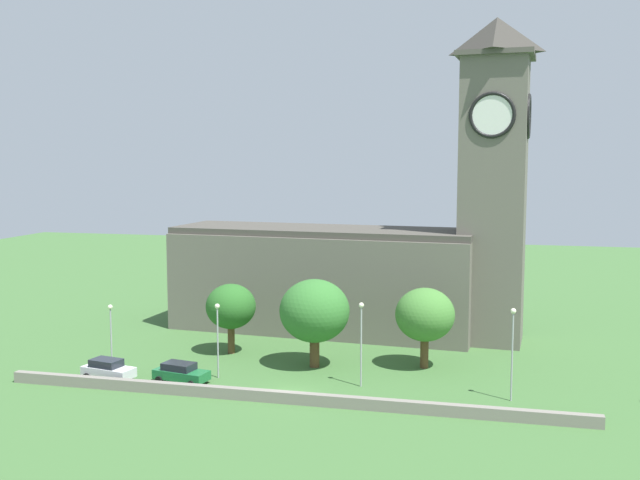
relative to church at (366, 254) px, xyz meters
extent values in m
plane|color=#3D6633|center=(-2.18, -8.14, -8.74)|extent=(200.00, 200.00, 0.00)
cube|color=#666056|center=(-4.88, 0.36, -3.32)|extent=(34.24, 12.97, 10.85)
cube|color=#47433C|center=(-4.88, 0.36, 2.45)|extent=(34.18, 12.12, 0.70)
cube|color=#666056|center=(13.49, -0.96, 5.93)|extent=(7.00, 7.00, 29.34)
cube|color=#4F4B43|center=(13.49, -0.96, 20.85)|extent=(8.12, 8.12, 0.50)
pyramid|color=#38352F|center=(13.49, -0.96, 22.90)|extent=(7.35, 7.35, 3.60)
cylinder|color=white|center=(13.25, -4.29, 14.73)|extent=(4.19, 0.42, 4.19)
torus|color=black|center=(13.25, -4.29, 14.73)|extent=(4.58, 0.70, 4.57)
cylinder|color=white|center=(16.81, -1.20, 14.73)|extent=(0.42, 4.19, 4.19)
torus|color=black|center=(16.81, -1.20, 14.73)|extent=(0.70, 4.58, 4.57)
cube|color=gray|center=(-2.18, -25.21, -8.28)|extent=(48.01, 0.70, 0.92)
cube|color=silver|center=(-18.65, -22.90, -8.00)|extent=(4.92, 2.78, 0.83)
cube|color=#1E232B|center=(-18.88, -22.86, -7.25)|extent=(2.88, 2.16, 0.66)
cylinder|color=black|center=(-16.92, -22.26, -8.41)|extent=(0.72, 0.47, 0.66)
cylinder|color=black|center=(-17.29, -24.15, -8.41)|extent=(0.72, 0.47, 0.66)
cylinder|color=black|center=(-20.01, -21.65, -8.41)|extent=(0.72, 0.47, 0.66)
cylinder|color=black|center=(-20.38, -23.54, -8.41)|extent=(0.72, 0.47, 0.66)
cube|color=#1E6B38|center=(-12.16, -22.11, -8.04)|extent=(5.07, 2.77, 0.78)
cube|color=#1E232B|center=(-12.39, -22.07, -7.34)|extent=(2.95, 2.16, 0.62)
cylinder|color=black|center=(-10.38, -21.46, -8.43)|extent=(0.68, 0.46, 0.62)
cylinder|color=black|center=(-10.73, -23.36, -8.43)|extent=(0.68, 0.46, 0.62)
cylinder|color=black|center=(-13.59, -20.86, -8.43)|extent=(0.68, 0.46, 0.62)
cylinder|color=black|center=(-13.94, -22.77, -8.43)|extent=(0.68, 0.46, 0.62)
cylinder|color=#9EA0A5|center=(-20.12, -19.70, -5.97)|extent=(0.14, 0.14, 5.54)
sphere|color=#F4EFCC|center=(-20.12, -19.70, -2.98)|extent=(0.44, 0.44, 0.44)
cylinder|color=#9EA0A5|center=(-9.58, -20.06, -5.65)|extent=(0.14, 0.14, 6.19)
sphere|color=#F4EFCC|center=(-9.58, -20.06, -2.33)|extent=(0.44, 0.44, 0.44)
cylinder|color=#9EA0A5|center=(3.10, -19.59, -5.35)|extent=(0.14, 0.14, 6.79)
sphere|color=#F4EFCC|center=(3.10, -19.59, -1.74)|extent=(0.44, 0.44, 0.44)
cylinder|color=#9EA0A5|center=(15.41, -20.48, -5.21)|extent=(0.14, 0.14, 7.06)
sphere|color=#F4EFCC|center=(15.41, -20.48, -1.46)|extent=(0.44, 0.44, 0.44)
cylinder|color=brown|center=(-2.16, -14.73, -7.31)|extent=(0.91, 0.91, 2.86)
ellipsoid|color=#33702D|center=(-2.16, -14.73, -3.45)|extent=(6.48, 6.48, 5.83)
cylinder|color=brown|center=(7.77, -12.66, -7.27)|extent=(0.76, 0.76, 2.95)
ellipsoid|color=#427A33|center=(7.77, -12.66, -3.75)|extent=(5.45, 5.45, 4.91)
cylinder|color=brown|center=(-11.36, -11.95, -7.31)|extent=(0.69, 0.69, 2.87)
ellipsoid|color=#286023|center=(-11.36, -11.95, -4.02)|extent=(4.94, 4.94, 4.45)
camera|label=1|loc=(14.00, -79.69, 10.45)|focal=41.56mm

